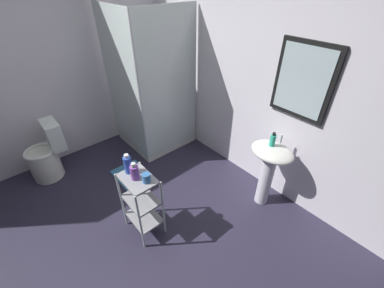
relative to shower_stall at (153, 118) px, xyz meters
The scene contains 13 objects.
ground_plane 1.77m from the shower_stall, 46.14° to the right, with size 4.20×4.20×0.02m, color #2B273C.
wall_back 1.56m from the shower_stall, 27.68° to the left, with size 4.20×0.14×2.50m.
wall_left 1.60m from the shower_stall, 118.72° to the right, with size 0.10×4.20×2.50m, color white.
shower_stall is the anchor object (origin of this frame).
pedestal_sink 1.88m from the shower_stall, ahead, with size 0.46×0.37×0.81m.
sink_faucet 1.94m from the shower_stall, 12.60° to the left, with size 0.03×0.03×0.10m, color silver.
toilet 1.50m from the shower_stall, 101.64° to the right, with size 0.37×0.49×0.76m.
storage_cart 1.60m from the shower_stall, 37.69° to the right, with size 0.38×0.28×0.74m.
hand_soap_bottle 1.90m from the shower_stall, ahead, with size 0.06×0.06×0.16m.
shampoo_bottle_blue 1.56m from the shower_stall, 40.93° to the right, with size 0.08×0.08×0.21m.
conditioner_bottle_purple 1.64m from the shower_stall, 38.21° to the right, with size 0.08×0.08×0.18m.
rinse_cup 1.68m from the shower_stall, 34.52° to the right, with size 0.08×0.08×0.09m, color #3870B2.
bath_mat 0.94m from the shower_stall, 55.14° to the right, with size 0.60×0.40×0.02m, color teal.
Camera 1 is at (1.65, -0.44, 2.30)m, focal length 22.82 mm.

